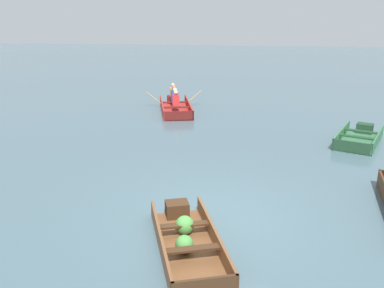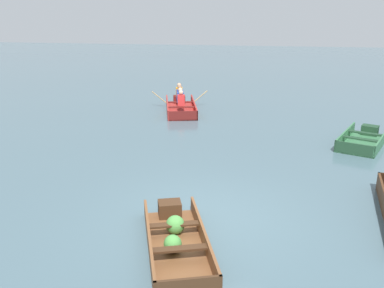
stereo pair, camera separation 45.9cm
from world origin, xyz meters
name	(u,v)px [view 1 (the left image)]	position (x,y,z in m)	size (l,w,h in m)	color
ground_plane	(215,218)	(0.00, 0.00, 0.00)	(80.00, 80.00, 0.00)	#47606B
dinghy_wooden_brown_foreground	(186,238)	(-0.44, -1.06, 0.14)	(1.84, 2.97, 0.39)	brown
skiff_green_mid_moored	(360,137)	(4.21, 5.78, 0.13)	(2.01, 2.74, 0.36)	#387047
rowboat_red_with_crew	(175,104)	(-2.32, 9.32, 0.23)	(2.33, 3.33, 0.93)	#AD2D28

